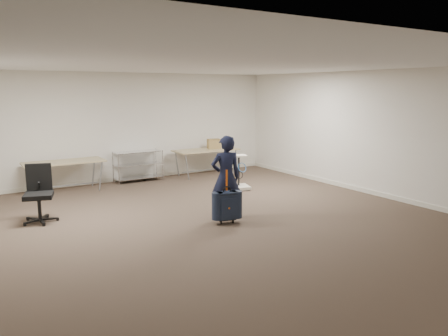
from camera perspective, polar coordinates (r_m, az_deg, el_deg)
ground at (r=8.01m, az=-0.07°, el=-7.03°), size 9.00×9.00×0.00m
room_shell at (r=9.15m, az=-4.68°, el=-4.52°), size 8.00×9.00×9.00m
folding_table_left at (r=10.79m, az=-20.16°, el=0.56°), size 1.80×0.75×0.73m
folding_table_right at (r=12.13m, az=-2.36°, el=2.20°), size 1.80×0.75×0.73m
wire_shelf at (r=11.59m, az=-11.15°, el=0.44°), size 1.22×0.47×0.80m
person at (r=8.08m, az=0.24°, el=-1.19°), size 0.64×0.50×1.55m
suitcase at (r=7.82m, az=0.40°, el=-4.92°), size 0.40×0.29×0.98m
office_chair at (r=8.63m, az=-22.95°, el=-4.42°), size 0.63×0.63×1.04m
equipment_cart at (r=10.48m, az=2.01°, el=-1.63°), size 0.56×0.56×0.84m
cardboard_box at (r=12.31m, az=-1.33°, el=3.19°), size 0.41×0.36×0.26m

